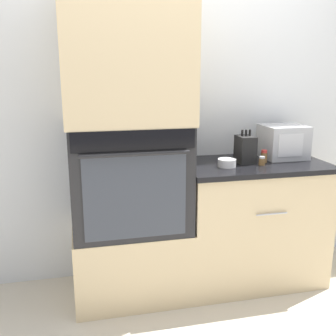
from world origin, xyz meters
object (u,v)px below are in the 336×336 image
wall_oven (129,176)px  microwave (283,142)px  bowl (227,163)px  knife_block (245,149)px  condiment_jar_mid (264,156)px  condiment_jar_near (262,161)px

wall_oven → microwave: size_ratio=2.47×
wall_oven → bowl: wall_oven is taller
microwave → knife_block: size_ratio=1.30×
wall_oven → bowl: (0.66, -0.08, 0.08)m
microwave → condiment_jar_mid: (-0.21, -0.12, -0.08)m
knife_block → condiment_jar_mid: size_ratio=2.60×
microwave → knife_block: bearing=-165.2°
bowl → condiment_jar_mid: (0.30, 0.06, 0.02)m
knife_block → condiment_jar_near: (0.08, -0.10, -0.07)m
condiment_jar_mid → knife_block: bearing=168.1°
condiment_jar_near → condiment_jar_mid: (0.05, 0.07, 0.01)m
microwave → condiment_jar_near: (-0.26, -0.19, -0.09)m
knife_block → condiment_jar_near: 0.15m
knife_block → microwave: bearing=14.8°
wall_oven → condiment_jar_mid: wall_oven is taller
microwave → condiment_jar_near: microwave is taller
wall_oven → condiment_jar_mid: 0.97m
bowl → condiment_jar_mid: condiment_jar_mid is taller
microwave → bowl: 0.55m
condiment_jar_near → condiment_jar_mid: 0.09m
knife_block → bowl: bearing=-152.5°
condiment_jar_near → microwave: bearing=36.5°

